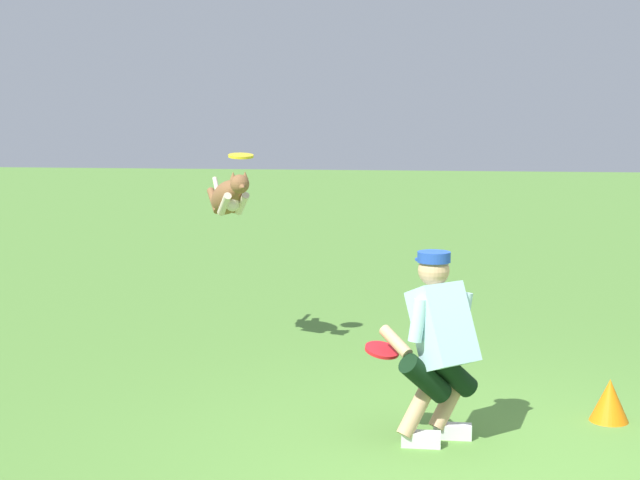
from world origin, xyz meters
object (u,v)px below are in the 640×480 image
(frisbee_held, at_px, (382,350))
(training_cone, at_px, (610,400))
(dog, at_px, (229,197))
(frisbee_flying, at_px, (241,156))
(person, at_px, (439,342))

(frisbee_held, xyz_separation_m, training_cone, (-1.61, -0.55, -0.46))
(dog, relative_size, frisbee_flying, 4.22)
(frisbee_held, distance_m, training_cone, 1.76)
(frisbee_flying, distance_m, frisbee_held, 2.81)
(frisbee_flying, distance_m, training_cone, 3.79)
(person, distance_m, frisbee_held, 0.40)
(person, height_order, frisbee_flying, frisbee_flying)
(person, bearing_deg, training_cone, -105.31)
(dog, distance_m, frisbee_held, 2.86)
(frisbee_flying, relative_size, training_cone, 0.74)
(frisbee_flying, height_order, frisbee_held, frisbee_flying)
(training_cone, bearing_deg, person, 26.53)
(person, distance_m, training_cone, 1.47)
(person, height_order, frisbee_held, person)
(dog, height_order, training_cone, dog)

